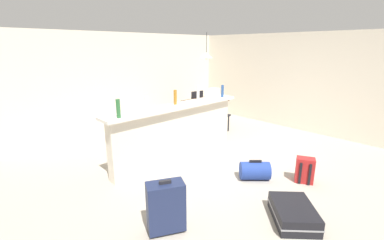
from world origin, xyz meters
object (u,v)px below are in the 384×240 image
Objects in this scene: pendant_lamp at (206,55)px; duffel_bag_blue at (255,171)px; bottle_white at (198,93)px; bottle_blue at (222,91)px; suitcase_upright_navy at (166,206)px; dining_chair_near_partition at (218,112)px; suitcase_flat_black at (293,213)px; backpack_red at (305,170)px; dining_table at (205,103)px; bottle_green at (118,109)px; dining_chair_far_side at (195,105)px; bottle_amber at (175,97)px; bottle_clear at (147,104)px; grocery_bag at (212,94)px.

pendant_lamp is 3.71m from duffel_bag_blue.
bottle_white reaches higher than bottle_blue.
duffel_bag_blue is at bearing 0.28° from suitcase_upright_navy.
suitcase_upright_navy is at bearing -147.34° from dining_chair_near_partition.
bottle_blue is 3.21m from suitcase_upright_navy.
suitcase_flat_black is at bearing -121.57° from duffel_bag_blue.
duffel_bag_blue is at bearing -121.69° from pendant_lamp.
suitcase_upright_navy is at bearing 143.12° from suitcase_flat_black.
dining_chair_near_partition is 4.11m from suitcase_upright_navy.
backpack_red is at bearing 18.08° from suitcase_flat_black.
suitcase_upright_navy is (-3.50, -2.71, -0.32)m from dining_table.
suitcase_flat_black is 1.14m from duffel_bag_blue.
dining_table is (3.26, 1.28, -0.59)m from bottle_green.
dining_chair_far_side is 1.39× the size of suitcase_upright_navy.
suitcase_upright_navy is (-3.45, -2.21, -0.19)m from dining_chair_near_partition.
dining_chair_near_partition is (-0.05, -0.50, -0.13)m from dining_table.
bottle_green reaches higher than duffel_bag_blue.
bottle_blue is 1.27m from dining_chair_near_partition.
dining_chair_near_partition is at bearing 24.90° from bottle_white.
bottle_amber is at bearing 103.95° from duffel_bag_blue.
bottle_clear is 0.44× the size of duffel_bag_blue.
bottle_amber is 2.35m from suitcase_upright_navy.
dining_chair_far_side is (0.10, 0.49, -0.13)m from dining_table.
dining_table is at bearing 59.15° from duffel_bag_blue.
bottle_blue is 0.28× the size of dining_chair_near_partition.
bottle_amber reaches higher than suitcase_upright_navy.
bottle_white is at bearing 3.35° from bottle_clear.
pendant_lamp reaches higher than suitcase_upright_navy.
bottle_clear is at bearing 100.96° from suitcase_flat_black.
suitcase_flat_black is at bearing -94.68° from bottle_amber.
bottle_white reaches higher than backpack_red.
bottle_clear is at bearing -165.15° from dining_chair_near_partition.
bottle_clear reaches higher than dining_table.
duffel_bag_blue is (-0.51, 0.61, -0.05)m from backpack_red.
suitcase_upright_navy is (-0.23, -1.43, -0.91)m from bottle_green.
suitcase_upright_navy reaches higher than suitcase_flat_black.
grocery_bag is at bearing 65.39° from suitcase_flat_black.
bottle_green is at bearing -158.53° from dining_table.
bottle_white is 2.91m from suitcase_flat_black.
dining_table is 1.31× the size of suitcase_flat_black.
bottle_clear is at bearing 178.39° from bottle_blue.
bottle_clear is 0.26× the size of dining_chair_far_side.
duffel_bag_blue is (-1.71, -3.19, -0.36)m from dining_chair_far_side.
bottle_green is 2.43m from duffel_bag_blue.
duffel_bag_blue is (-0.83, -1.45, -1.07)m from bottle_blue.
suitcase_upright_navy is (-1.29, 0.96, 0.22)m from suitcase_flat_black.
duffel_bag_blue is (1.65, -1.42, -1.09)m from bottle_green.
bottle_green is 0.32× the size of dining_chair_far_side.
bottle_clear is 0.94× the size of bottle_blue.
pendant_lamp is 3.99m from backpack_red.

